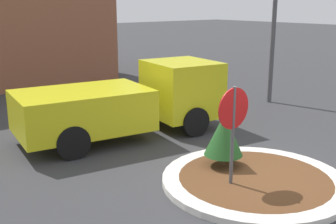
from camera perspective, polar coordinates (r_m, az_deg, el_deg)
ground_plane at (r=8.95m, az=11.58°, el=-9.44°), size 120.00×120.00×0.00m
traffic_island at (r=8.93m, az=11.60°, el=-9.05°), size 3.79×3.79×0.13m
stop_sign at (r=8.12m, az=8.82°, el=-0.98°), size 0.81×0.07×2.08m
island_shrub at (r=9.16m, az=7.58°, el=-3.02°), size 0.84×0.84×1.18m
utility_truck at (r=11.57m, az=-5.38°, el=1.48°), size 5.85×2.89×1.96m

